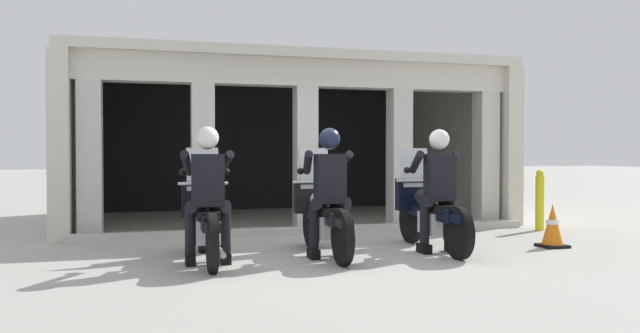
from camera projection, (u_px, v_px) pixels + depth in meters
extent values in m
plane|color=#A8A59E|center=(276.00, 226.00, 10.61)|extent=(80.00, 80.00, 0.00)
cube|color=black|center=(262.00, 148.00, 13.94)|extent=(7.66, 0.24, 2.80)
cube|color=beige|center=(305.00, 74.00, 9.91)|extent=(7.66, 0.36, 0.44)
cube|color=beige|center=(281.00, 71.00, 11.83)|extent=(7.66, 4.71, 0.16)
cube|color=beige|center=(78.00, 146.00, 10.88)|extent=(0.30, 4.71, 2.80)
cube|color=beige|center=(452.00, 147.00, 12.86)|extent=(0.30, 4.71, 2.80)
cube|color=beige|center=(90.00, 160.00, 9.06)|extent=(0.35, 0.36, 2.36)
cube|color=beige|center=(203.00, 159.00, 9.50)|extent=(0.35, 0.36, 2.36)
cube|color=beige|center=(305.00, 159.00, 9.94)|extent=(0.35, 0.36, 2.36)
cube|color=beige|center=(399.00, 159.00, 10.38)|extent=(0.35, 0.36, 2.36)
cube|color=beige|center=(485.00, 158.00, 10.83)|extent=(0.35, 0.36, 2.36)
cube|color=#B7B5AD|center=(313.00, 231.00, 9.49)|extent=(7.26, 0.24, 0.12)
cylinder|color=black|center=(202.00, 227.00, 7.79)|extent=(0.09, 0.64, 0.64)
cylinder|color=black|center=(212.00, 243.00, 6.44)|extent=(0.09, 0.64, 0.64)
cube|color=black|center=(202.00, 211.00, 7.78)|extent=(0.14, 0.44, 0.08)
cube|color=silver|center=(207.00, 231.00, 7.06)|extent=(0.28, 0.44, 0.28)
cube|color=black|center=(207.00, 219.00, 7.11)|extent=(0.18, 1.24, 0.16)
ellipsoid|color=#1E2338|center=(205.00, 203.00, 7.32)|extent=(0.26, 0.48, 0.22)
cube|color=black|center=(208.00, 215.00, 6.93)|extent=(0.24, 0.52, 0.10)
cube|color=black|center=(212.00, 226.00, 6.49)|extent=(0.16, 0.48, 0.10)
cylinder|color=silver|center=(202.00, 209.00, 7.73)|extent=(0.05, 0.24, 0.53)
cube|color=black|center=(203.00, 199.00, 7.66)|extent=(0.52, 0.16, 0.44)
sphere|color=silver|center=(202.00, 197.00, 7.76)|extent=(0.18, 0.18, 0.18)
cube|color=silver|center=(203.00, 169.00, 7.64)|extent=(0.40, 0.14, 0.54)
cylinder|color=silver|center=(203.00, 183.00, 7.56)|extent=(0.62, 0.04, 0.04)
cylinder|color=silver|center=(221.00, 252.00, 6.76)|extent=(0.07, 0.55, 0.07)
cube|color=black|center=(208.00, 180.00, 6.91)|extent=(0.36, 0.22, 0.60)
cube|color=#591414|center=(207.00, 178.00, 7.02)|extent=(0.05, 0.02, 0.32)
sphere|color=#936B51|center=(208.00, 140.00, 6.91)|extent=(0.21, 0.21, 0.21)
sphere|color=silver|center=(208.00, 138.00, 6.91)|extent=(0.26, 0.26, 0.26)
cylinder|color=black|center=(220.00, 207.00, 6.97)|extent=(0.26, 0.29, 0.17)
cylinder|color=black|center=(225.00, 230.00, 6.99)|extent=(0.12, 0.12, 0.53)
cube|color=black|center=(225.00, 258.00, 7.01)|extent=(0.11, 0.26, 0.12)
cylinder|color=black|center=(195.00, 207.00, 6.90)|extent=(0.26, 0.29, 0.17)
cylinder|color=black|center=(190.00, 232.00, 6.89)|extent=(0.12, 0.12, 0.53)
cube|color=black|center=(190.00, 260.00, 6.90)|extent=(0.11, 0.26, 0.12)
cylinder|color=black|center=(225.00, 163.00, 7.18)|extent=(0.19, 0.48, 0.31)
sphere|color=black|center=(226.00, 172.00, 7.40)|extent=(0.09, 0.09, 0.09)
cylinder|color=black|center=(187.00, 163.00, 7.06)|extent=(0.19, 0.48, 0.31)
sphere|color=black|center=(183.00, 172.00, 7.26)|extent=(0.09, 0.09, 0.09)
cylinder|color=black|center=(311.00, 224.00, 8.21)|extent=(0.09, 0.64, 0.64)
cylinder|color=black|center=(342.00, 238.00, 6.86)|extent=(0.09, 0.64, 0.64)
cube|color=black|center=(311.00, 208.00, 8.20)|extent=(0.14, 0.44, 0.08)
cube|color=silver|center=(327.00, 226.00, 7.48)|extent=(0.28, 0.44, 0.28)
cube|color=black|center=(326.00, 216.00, 7.53)|extent=(0.18, 1.24, 0.16)
ellipsoid|color=#B2B2B7|center=(321.00, 200.00, 7.73)|extent=(0.26, 0.48, 0.22)
cube|color=black|center=(330.00, 211.00, 7.35)|extent=(0.24, 0.52, 0.10)
cube|color=black|center=(341.00, 222.00, 6.91)|extent=(0.16, 0.48, 0.10)
cylinder|color=silver|center=(313.00, 206.00, 8.14)|extent=(0.05, 0.24, 0.53)
cube|color=black|center=(314.00, 196.00, 8.08)|extent=(0.52, 0.16, 0.44)
sphere|color=silver|center=(312.00, 194.00, 8.18)|extent=(0.18, 0.18, 0.18)
cube|color=silver|center=(314.00, 168.00, 8.05)|extent=(0.40, 0.14, 0.54)
cylinder|color=silver|center=(316.00, 182.00, 7.98)|extent=(0.62, 0.04, 0.04)
cylinder|color=silver|center=(344.00, 246.00, 7.18)|extent=(0.07, 0.55, 0.07)
cube|color=black|center=(330.00, 179.00, 7.32)|extent=(0.36, 0.22, 0.60)
cube|color=#591414|center=(327.00, 177.00, 7.44)|extent=(0.05, 0.02, 0.32)
sphere|color=tan|center=(330.00, 141.00, 7.33)|extent=(0.21, 0.21, 0.21)
sphere|color=#191E38|center=(330.00, 139.00, 7.33)|extent=(0.26, 0.26, 0.26)
cylinder|color=black|center=(341.00, 204.00, 7.39)|extent=(0.26, 0.29, 0.17)
cylinder|color=black|center=(345.00, 226.00, 7.41)|extent=(0.12, 0.12, 0.53)
cube|color=black|center=(345.00, 252.00, 7.43)|extent=(0.11, 0.26, 0.12)
cylinder|color=black|center=(319.00, 204.00, 7.31)|extent=(0.26, 0.29, 0.17)
cylinder|color=black|center=(314.00, 227.00, 7.30)|extent=(0.12, 0.12, 0.53)
cube|color=black|center=(314.00, 254.00, 7.32)|extent=(0.11, 0.26, 0.12)
cylinder|color=black|center=(342.00, 163.00, 7.60)|extent=(0.19, 0.48, 0.31)
sphere|color=black|center=(340.00, 171.00, 7.81)|extent=(0.09, 0.09, 0.09)
cylinder|color=black|center=(308.00, 163.00, 7.48)|extent=(0.19, 0.48, 0.31)
sphere|color=black|center=(301.00, 171.00, 7.68)|extent=(0.09, 0.09, 0.09)
cylinder|color=black|center=(411.00, 220.00, 8.61)|extent=(0.09, 0.64, 0.64)
cylinder|color=black|center=(459.00, 233.00, 7.26)|extent=(0.09, 0.64, 0.64)
cube|color=black|center=(411.00, 206.00, 8.60)|extent=(0.14, 0.44, 0.08)
cube|color=silver|center=(434.00, 223.00, 7.88)|extent=(0.28, 0.44, 0.28)
cube|color=black|center=(433.00, 212.00, 7.93)|extent=(0.18, 1.24, 0.16)
ellipsoid|color=black|center=(425.00, 198.00, 8.13)|extent=(0.26, 0.48, 0.22)
cube|color=black|center=(439.00, 208.00, 7.75)|extent=(0.24, 0.52, 0.10)
cube|color=black|center=(456.00, 218.00, 7.31)|extent=(0.16, 0.48, 0.10)
cylinder|color=silver|center=(413.00, 204.00, 8.54)|extent=(0.05, 0.24, 0.53)
cube|color=black|center=(414.00, 194.00, 8.48)|extent=(0.52, 0.16, 0.44)
sphere|color=silver|center=(411.00, 192.00, 8.58)|extent=(0.18, 0.18, 0.18)
cube|color=silver|center=(415.00, 168.00, 8.45)|extent=(0.40, 0.14, 0.54)
cylinder|color=silver|center=(417.00, 180.00, 8.38)|extent=(0.62, 0.04, 0.04)
cylinder|color=silver|center=(455.00, 241.00, 7.58)|extent=(0.07, 0.55, 0.07)
cube|color=black|center=(440.00, 177.00, 7.72)|extent=(0.36, 0.22, 0.60)
cube|color=#591414|center=(436.00, 175.00, 7.84)|extent=(0.05, 0.02, 0.32)
sphere|color=tan|center=(439.00, 142.00, 7.73)|extent=(0.21, 0.21, 0.21)
sphere|color=silver|center=(439.00, 139.00, 7.73)|extent=(0.26, 0.26, 0.26)
cylinder|color=black|center=(449.00, 201.00, 7.79)|extent=(0.26, 0.29, 0.17)
cylinder|color=black|center=(453.00, 222.00, 7.81)|extent=(0.12, 0.12, 0.53)
cube|color=black|center=(452.00, 247.00, 7.83)|extent=(0.11, 0.26, 0.12)
cylinder|color=black|center=(429.00, 202.00, 7.71)|extent=(0.26, 0.29, 0.17)
cylinder|color=black|center=(425.00, 223.00, 7.70)|extent=(0.12, 0.12, 0.53)
cube|color=black|center=(424.00, 248.00, 7.72)|extent=(0.11, 0.26, 0.12)
cylinder|color=black|center=(447.00, 162.00, 8.00)|extent=(0.19, 0.48, 0.31)
sphere|color=black|center=(442.00, 170.00, 8.21)|extent=(0.09, 0.09, 0.09)
cylinder|color=black|center=(416.00, 162.00, 7.88)|extent=(0.19, 0.48, 0.31)
sphere|color=black|center=(407.00, 170.00, 8.08)|extent=(0.09, 0.09, 0.09)
cube|color=black|center=(552.00, 246.00, 8.21)|extent=(0.34, 0.34, 0.04)
cone|color=orange|center=(553.00, 224.00, 8.20)|extent=(0.28, 0.28, 0.55)
cylinder|color=white|center=(553.00, 222.00, 8.20)|extent=(0.17, 0.17, 0.06)
cylinder|color=yellow|center=(540.00, 203.00, 9.99)|extent=(0.14, 0.14, 0.90)
sphere|color=yellow|center=(540.00, 173.00, 9.98)|extent=(0.13, 0.13, 0.13)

